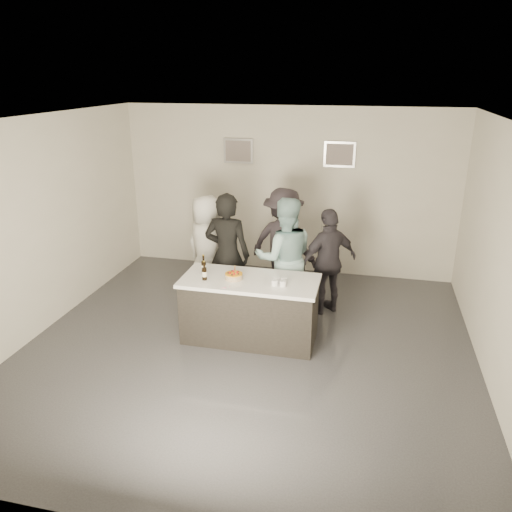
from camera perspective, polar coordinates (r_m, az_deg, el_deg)
name	(u,v)px	position (r m, az deg, el deg)	size (l,w,h in m)	color
floor	(248,347)	(6.91, -0.96, -10.40)	(6.00, 6.00, 0.00)	#3D3D42
ceiling	(246,120)	(5.97, -1.13, 15.23)	(6.00, 6.00, 0.00)	white
wall_back	(287,191)	(9.11, 3.60, 7.38)	(6.00, 0.04, 3.00)	silver
wall_front	(144,376)	(3.72, -12.67, -13.21)	(6.00, 0.04, 3.00)	silver
wall_left	(38,228)	(7.56, -23.70, 3.00)	(0.04, 6.00, 3.00)	silver
wall_right	(504,263)	(6.30, 26.48, -0.69)	(0.04, 6.00, 3.00)	silver
picture_left	(238,151)	(9.14, -2.02, 11.92)	(0.54, 0.04, 0.44)	#B2B2B7
picture_right	(340,154)	(8.85, 9.53, 11.38)	(0.54, 0.04, 0.44)	#B2B2B7
bar_counter	(250,309)	(6.92, -0.68, -6.09)	(1.86, 0.86, 0.90)	white
cake	(234,276)	(6.73, -2.55, -2.34)	(0.24, 0.24, 0.07)	#FBA41A
beer_bottle_a	(204,264)	(6.93, -6.01, -0.94)	(0.07, 0.07, 0.26)	black
beer_bottle_b	(204,271)	(6.70, -5.93, -1.69)	(0.07, 0.07, 0.26)	black
tumbler_cluster	(280,281)	(6.57, 2.71, -2.93)	(0.19, 0.19, 0.08)	orange
candles	(224,287)	(6.49, -3.71, -3.58)	(0.24, 0.08, 0.01)	pink
person_main_black	(227,255)	(7.49, -3.30, 0.13)	(0.69, 0.45, 1.90)	black
person_main_blue	(285,258)	(7.44, 3.29, -0.22)	(0.90, 0.70, 1.85)	#92BBBF
person_guest_left	(207,247)	(8.15, -5.63, 1.03)	(0.84, 0.54, 1.71)	silver
person_guest_right	(329,262)	(7.65, 8.30, -0.63)	(0.97, 0.40, 1.65)	#312E36
person_guest_back	(283,243)	(8.16, 3.12, 1.51)	(1.17, 0.67, 1.81)	#29232A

